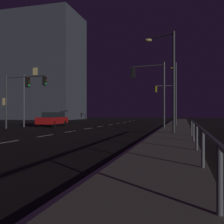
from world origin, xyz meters
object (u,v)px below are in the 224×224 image
Objects in this scene: traffic_light_far_right at (16,91)px; building_distant at (34,68)px; street_lamp_far_end at (175,87)px; traffic_light_far_left at (166,96)px; traffic_light_mid_right at (33,90)px; traffic_light_far_center at (150,83)px; car_oncoming at (53,119)px; street_lamp_corner at (168,72)px.

building_distant is (-18.03, 32.19, 8.22)m from traffic_light_far_right.
traffic_light_far_left is at bearing 98.46° from street_lamp_far_end.
traffic_light_mid_right is 0.24× the size of building_distant.
traffic_light_mid_right is at bearing 175.03° from traffic_light_far_center.
building_distant reaches higher than car_oncoming.
traffic_light_far_left is 1.13× the size of traffic_light_far_right.
traffic_light_mid_right is (-1.27, -1.88, 3.03)m from car_oncoming.
street_lamp_corner is (1.57, -22.23, 0.29)m from traffic_light_far_left.
traffic_light_mid_right is 2.87m from traffic_light_far_right.
traffic_light_far_left is at bearing 53.02° from car_oncoming.
building_distant is at bearing 132.82° from street_lamp_corner.
building_distant is at bearing 134.93° from traffic_light_far_center.
street_lamp_corner reaches higher than car_oncoming.
traffic_light_mid_right is 0.81× the size of street_lamp_far_end.
street_lamp_far_end is (0.12, 10.82, -0.13)m from street_lamp_corner.
car_oncoming is 0.78× the size of traffic_light_far_left.
traffic_light_far_center is 12.34m from traffic_light_mid_right.
traffic_light_far_left is 22.29m from street_lamp_corner.
car_oncoming is 0.78× the size of traffic_light_far_center.
car_oncoming is at bearing -164.64° from street_lamp_far_end.
traffic_light_far_left reaches higher than car_oncoming.
traffic_light_far_right is 14.40m from street_lamp_corner.
traffic_light_far_right is 0.72× the size of street_lamp_corner.
car_oncoming is at bearing 74.66° from traffic_light_far_right.
traffic_light_far_left is (12.55, 16.85, 0.29)m from traffic_light_mid_right.
street_lamp_corner reaches higher than traffic_light_far_left.
building_distant is (-30.34, 30.41, 7.63)m from traffic_light_far_center.
building_distant reaches higher than traffic_light_far_center.
street_lamp_corner is 47.90m from building_distant.
traffic_light_far_left reaches higher than traffic_light_far_right.
traffic_light_far_right is at bearing -105.34° from car_oncoming.
building_distant is (-18.05, 29.34, 7.92)m from traffic_light_mid_right.
building_distant is (-30.60, 12.49, 7.63)m from traffic_light_far_left.
street_lamp_corner is (14.12, -5.38, 0.58)m from traffic_light_mid_right.
car_oncoming is at bearing 150.55° from street_lamp_corner.
traffic_light_far_left is 11.54m from street_lamp_far_end.
traffic_light_far_center is at bearing -90.84° from traffic_light_far_left.
traffic_light_far_right is at bearing -122.54° from traffic_light_far_left.
building_distant reaches higher than traffic_light_mid_right.
traffic_light_far_left is 0.82× the size of street_lamp_corner.
traffic_light_far_right is at bearing 169.88° from street_lamp_corner.
street_lamp_far_end is at bearing -81.54° from traffic_light_far_left.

